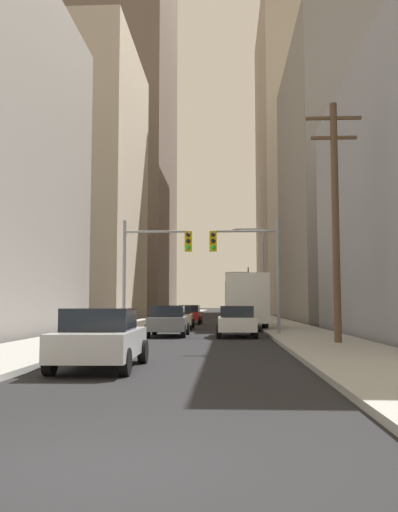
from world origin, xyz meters
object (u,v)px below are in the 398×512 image
object	(u,v)px
sedan_silver	(101,338)
traffic_signal_near_left	(154,258)
sedan_white	(237,321)
sedan_grey	(168,321)
traffic_signal_far_right	(238,284)
traffic_signal_near_right	(248,257)
sedan_beige	(178,317)
sedan_red	(189,314)
city_bus	(244,299)

from	to	relation	value
sedan_silver	traffic_signal_near_left	xyz separation A→B (m)	(-0.63, 14.69, 3.26)
sedan_silver	sedan_white	world-z (taller)	same
sedan_grey	traffic_signal_far_right	bearing A→B (deg)	83.49
traffic_signal_near_right	sedan_grey	bearing A→B (deg)	-168.99
traffic_signal_near_left	sedan_beige	bearing A→B (deg)	84.41
sedan_red	traffic_signal_near_right	bearing A→B (deg)	-75.38
sedan_silver	traffic_signal_far_right	distance (m)	52.92
sedan_beige	traffic_signal_near_right	world-z (taller)	traffic_signal_near_right
traffic_signal_far_right	sedan_white	bearing A→B (deg)	-91.46
city_bus	sedan_red	xyz separation A→B (m)	(-4.15, 7.16, -1.16)
sedan_beige	sedan_red	size ratio (longest dim) A/B	1.00
traffic_signal_near_right	city_bus	bearing A→B (deg)	89.70
sedan_beige	sedan_red	bearing A→B (deg)	89.11
city_bus	traffic_signal_near_right	distance (m)	8.84
sedan_silver	sedan_red	distance (m)	30.44
city_bus	sedan_grey	size ratio (longest dim) A/B	2.71
city_bus	sedan_silver	xyz separation A→B (m)	(-4.35, -23.27, -1.16)
city_bus	traffic_signal_near_right	xyz separation A→B (m)	(-0.05, -8.59, 2.11)
sedan_grey	sedan_beige	bearing A→B (deg)	91.29
sedan_silver	sedan_white	xyz separation A→B (m)	(3.66, 13.57, 0.00)
city_bus	sedan_silver	distance (m)	23.70
city_bus	traffic_signal_near_left	distance (m)	10.14
sedan_red	city_bus	bearing A→B (deg)	-59.91
sedan_red	traffic_signal_near_right	xyz separation A→B (m)	(4.11, -15.75, 3.26)
city_bus	sedan_silver	world-z (taller)	city_bus
city_bus	sedan_beige	bearing A→B (deg)	-160.31
traffic_signal_near_right	sedan_white	bearing A→B (deg)	-119.87
sedan_grey	traffic_signal_near_left	distance (m)	3.47
traffic_signal_near_left	traffic_signal_far_right	xyz separation A→B (m)	(5.29, 37.93, -0.04)
sedan_red	traffic_signal_near_right	size ratio (longest dim) A/B	0.71
city_bus	sedan_white	world-z (taller)	city_bus
city_bus	sedan_red	size ratio (longest dim) A/B	2.70
city_bus	traffic_signal_near_left	world-z (taller)	traffic_signal_near_left
sedan_silver	sedan_red	bearing A→B (deg)	89.63
city_bus	sedan_white	distance (m)	9.80
traffic_signal_near_left	traffic_signal_near_right	xyz separation A→B (m)	(4.93, -0.00, -0.00)
sedan_beige	traffic_signal_near_left	distance (m)	7.80
traffic_signal_near_right	traffic_signal_far_right	world-z (taller)	same
sedan_silver	sedan_red	world-z (taller)	same
city_bus	traffic_signal_near_left	size ratio (longest dim) A/B	1.92
traffic_signal_near_right	sedan_beige	bearing A→B (deg)	121.03
traffic_signal_near_left	traffic_signal_near_right	size ratio (longest dim) A/B	1.00
traffic_signal_near_right	traffic_signal_far_right	bearing A→B (deg)	89.47
sedan_red	traffic_signal_near_right	world-z (taller)	traffic_signal_near_right
sedan_grey	traffic_signal_near_right	xyz separation A→B (m)	(4.07, 0.79, 3.26)
sedan_grey	sedan_beige	distance (m)	7.84
sedan_silver	sedan_grey	bearing A→B (deg)	89.02
sedan_red	sedan_grey	bearing A→B (deg)	-89.86
sedan_silver	traffic_signal_near_right	xyz separation A→B (m)	(4.30, 14.69, 3.26)
sedan_white	traffic_signal_near_left	distance (m)	5.51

